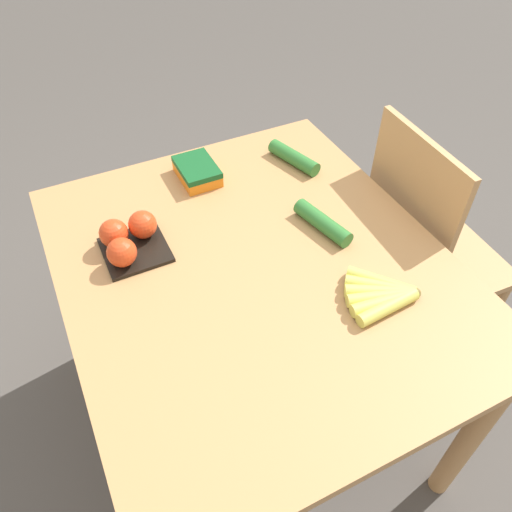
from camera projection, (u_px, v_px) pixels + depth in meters
ground_plane at (256, 409)px, 1.81m from camera, size 12.00×12.00×0.00m
dining_table at (256, 292)px, 1.34m from camera, size 1.12×0.95×0.76m
chair at (423, 253)px, 1.68m from camera, size 0.44×0.42×0.96m
banana_bunch at (383, 295)px, 1.17m from camera, size 0.17×0.18×0.03m
tomato_pack at (128, 239)px, 1.27m from camera, size 0.16×0.16×0.08m
carrot_bag at (198, 170)px, 1.50m from camera, size 0.15×0.11×0.05m
cucumber_near at (323, 223)px, 1.34m from camera, size 0.19×0.08×0.04m
cucumber_far at (294, 158)px, 1.56m from camera, size 0.19×0.10×0.04m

